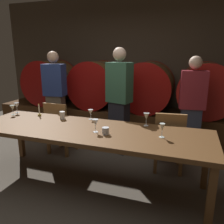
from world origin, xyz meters
name	(u,v)px	position (x,y,z in m)	size (l,w,h in m)	color
ground_plane	(68,191)	(0.00, 0.00, 0.00)	(7.63, 7.63, 0.00)	#4C443A
back_wall	(128,65)	(0.00, 2.74, 1.39)	(5.87, 0.24, 2.78)	#473A2D
barrel_shelf	(120,121)	(0.00, 2.19, 0.27)	(5.28, 0.90, 0.54)	#4C2D16
wine_barrel_far_left	(51,82)	(-1.62, 2.19, 1.01)	(0.96, 0.83, 0.96)	brown
wine_barrel_center_left	(97,84)	(-0.52, 2.19, 1.01)	(0.96, 0.83, 0.96)	brown
wine_barrel_center_right	(148,87)	(0.55, 2.19, 1.01)	(0.96, 0.83, 0.96)	brown
wine_barrel_far_right	(205,90)	(1.58, 2.19, 1.01)	(0.96, 0.83, 0.96)	brown
dining_table	(88,134)	(0.19, 0.23, 0.69)	(2.93, 0.90, 0.75)	brown
chair_left	(60,126)	(-0.66, 0.93, 0.49)	(0.41, 0.41, 0.88)	olive
chair_right	(169,139)	(1.10, 0.90, 0.49)	(0.45, 0.45, 0.88)	olive
guest_left	(55,97)	(-1.03, 1.42, 0.86)	(0.41, 0.28, 1.68)	brown
guest_center	(119,101)	(0.25, 1.30, 0.89)	(0.43, 0.33, 1.73)	black
guest_right	(191,108)	(1.36, 1.47, 0.82)	(0.40, 0.28, 1.60)	#33384C
candle_center	(39,112)	(-0.74, 0.54, 0.80)	(0.05, 0.05, 0.19)	olive
wine_glass_far_left	(17,106)	(-1.16, 0.57, 0.87)	(0.07, 0.07, 0.16)	white
wine_glass_left	(13,108)	(-1.14, 0.46, 0.86)	(0.07, 0.07, 0.15)	silver
wine_glass_center_left	(91,112)	(0.05, 0.62, 0.85)	(0.07, 0.07, 0.14)	white
wine_glass_center_right	(95,123)	(0.31, 0.16, 0.86)	(0.07, 0.07, 0.16)	white
wine_glass_right	(146,117)	(0.83, 0.58, 0.87)	(0.08, 0.08, 0.17)	white
wine_glass_far_right	(162,128)	(1.06, 0.24, 0.86)	(0.06, 0.06, 0.16)	silver
cup_left	(62,115)	(-0.33, 0.51, 0.80)	(0.08, 0.08, 0.11)	white
cup_right	(106,131)	(0.45, 0.13, 0.79)	(0.08, 0.08, 0.08)	silver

